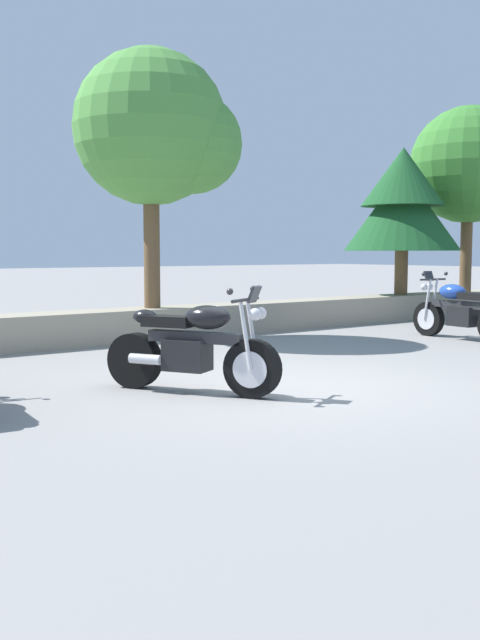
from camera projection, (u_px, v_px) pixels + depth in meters
The scene contains 7 objects.
ground_plane at pixel (283, 386), 8.32m from camera, with size 120.00×120.00×0.00m, color gray.
stone_wall at pixel (97, 327), 12.12m from camera, with size 36.00×0.80×0.55m, color gray.
motorcycle_black_centre at pixel (193, 349), 7.87m from camera, with size 1.19×1.88×1.18m.
motorcycle_blue_far_right at pixel (460, 312), 12.68m from camera, with size 0.67×2.06×1.18m.
leafy_tree_far_left at pixel (159, 132), 12.45m from camera, with size 2.78×2.65×4.42m.
pine_tree_mid_left at pixel (403, 202), 16.41m from camera, with size 2.61×2.61×3.32m.
leafy_tree_mid_right at pixel (475, 168), 17.52m from camera, with size 2.93×2.79×4.46m.
Camera 1 is at (-5.31, -6.29, 1.53)m, focal length 40.89 mm.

